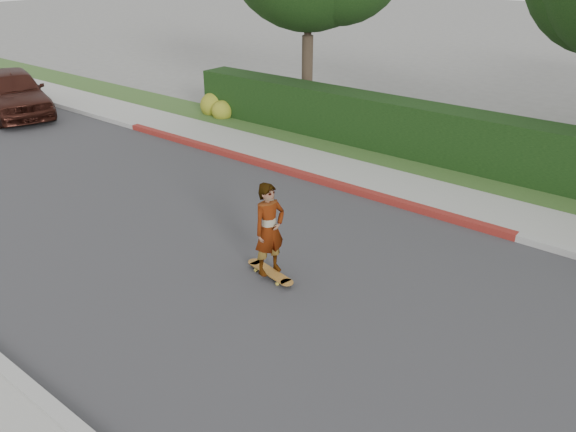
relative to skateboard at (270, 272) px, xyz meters
The scene contains 11 objects.
ground 1.92m from the skateboard, ahead, with size 120.00×120.00×0.00m, color slate.
road 1.92m from the skateboard, ahead, with size 60.00×8.00×0.01m, color #2D2D30.
curb_far 4.50m from the skateboard, 64.84° to the left, with size 60.00×0.20×0.15m, color #9E9E99.
curb_red_section 5.11m from the skateboard, 127.16° to the left, with size 12.00×0.21×0.15m, color maroon.
sidewalk_far 5.33m from the skateboard, 68.96° to the left, with size 60.00×1.60×0.12m, color gray.
planting_strip 6.85m from the skateboard, 73.77° to the left, with size 60.00×1.60×0.10m, color #2D4C1E.
hedge 7.28m from the skateboard, 98.62° to the left, with size 15.00×1.00×1.50m, color black.
flowering_shrub 10.52m from the skateboard, 140.35° to the left, with size 1.40×1.00×0.90m.
skateboard is the anchor object (origin of this frame).
skateboarder 0.84m from the skateboard, ahead, with size 0.60×0.39×1.65m, color white.
car_maroon 13.95m from the skateboard, 169.12° to the left, with size 1.84×4.56×1.55m, color #371811.
Camera 1 is at (3.59, -6.33, 5.22)m, focal length 35.00 mm.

